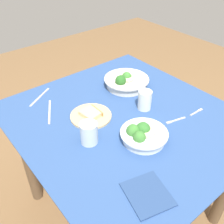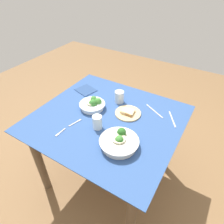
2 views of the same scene
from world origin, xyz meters
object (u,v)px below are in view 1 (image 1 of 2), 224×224
fork_by_near_bowl (175,121)px  napkin_folded_upper (147,194)px  water_glass_side (89,133)px  fork_by_far_bowl (197,112)px  table_knife_left (40,97)px  table_knife_right (50,112)px  bread_side_plate (91,115)px  water_glass_center (145,100)px  broccoli_bowl_far (143,135)px  broccoli_bowl_near (126,82)px

fork_by_near_bowl → napkin_folded_upper: bearing=42.1°
water_glass_side → napkin_folded_upper: (-0.36, -0.00, -0.05)m
fork_by_far_bowl → table_knife_left: size_ratio=0.49×
water_glass_side → table_knife_right: 0.32m
bread_side_plate → water_glass_center: (-0.12, -0.26, 0.04)m
bread_side_plate → water_glass_side: 0.19m
broccoli_bowl_far → bread_side_plate: broccoli_bowl_far is taller
fork_by_far_bowl → table_knife_left: (0.64, 0.57, -0.00)m
water_glass_center → fork_by_near_bowl: water_glass_center is taller
water_glass_side → fork_by_near_bowl: bearing=-109.3°
table_knife_left → napkin_folded_upper: (-0.83, -0.01, 0.00)m
table_knife_left → table_knife_right: 0.16m
water_glass_center → table_knife_left: water_glass_center is taller
bread_side_plate → fork_by_far_bowl: size_ratio=2.19×
bread_side_plate → broccoli_bowl_near: bearing=-71.8°
broccoli_bowl_far → fork_by_far_bowl: broccoli_bowl_far is taller
water_glass_side → fork_by_far_bowl: bearing=-106.9°
fork_by_near_bowl → bread_side_plate: bearing=-29.2°
broccoli_bowl_near → water_glass_side: 0.51m
bread_side_plate → fork_by_near_bowl: (-0.29, -0.30, -0.01)m
broccoli_bowl_near → bread_side_plate: size_ratio=1.26×
fork_by_far_bowl → napkin_folded_upper: size_ratio=0.57×
water_glass_center → broccoli_bowl_near: bearing=-17.3°
fork_by_far_bowl → broccoli_bowl_near: bearing=107.1°
water_glass_center → napkin_folded_upper: water_glass_center is taller
bread_side_plate → table_knife_left: bread_side_plate is taller
broccoli_bowl_far → table_knife_right: bearing=26.1°
fork_by_far_bowl → fork_by_near_bowl: size_ratio=0.86×
bread_side_plate → napkin_folded_upper: bearing=168.0°
water_glass_center → napkin_folded_upper: bearing=136.3°
table_knife_left → broccoli_bowl_far: bearing=-103.8°
water_glass_side → table_knife_left: bearing=1.2°
broccoli_bowl_far → bread_side_plate: (0.29, 0.08, -0.02)m
fork_by_far_bowl → fork_by_near_bowl: bearing=172.2°
fork_by_far_bowl → water_glass_side: bearing=164.9°
water_glass_side → table_knife_left: size_ratio=0.54×
broccoli_bowl_near → fork_by_near_bowl: (-0.40, 0.03, -0.03)m
broccoli_bowl_far → water_glass_side: bearing=53.1°
fork_by_near_bowl → table_knife_right: size_ratio=0.54×
bread_side_plate → table_knife_left: size_ratio=1.08×
broccoli_bowl_near → fork_by_near_bowl: bearing=176.0°
napkin_folded_upper → table_knife_left: bearing=0.9°
table_knife_left → table_knife_right: same height
table_knife_left → napkin_folded_upper: size_ratio=1.15×
water_glass_center → fork_by_near_bowl: size_ratio=0.94×
broccoli_bowl_near → bread_side_plate: 0.35m
bread_side_plate → table_knife_right: (0.17, 0.14, -0.01)m
table_knife_right → napkin_folded_upper: 0.68m
broccoli_bowl_far → table_knife_left: 0.65m
bread_side_plate → water_glass_center: bearing=-114.7°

